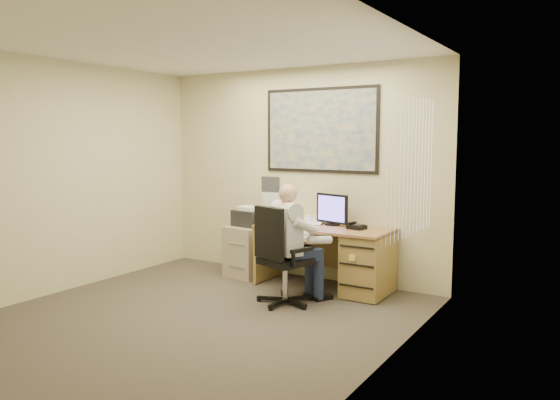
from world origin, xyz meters
The scene contains 8 objects.
room_shell centered at (0.00, 0.00, 1.35)m, with size 4.00×4.50×2.70m.
desk centered at (0.90, 1.90, 0.44)m, with size 1.60×0.97×1.12m.
world_map centered at (0.32, 2.23, 1.90)m, with size 1.56×0.03×1.06m, color #1E4C93.
wall_calendar centered at (-0.43, 2.24, 1.08)m, with size 0.28×0.01×0.42m, color white.
window_blinds centered at (1.97, 0.80, 1.55)m, with size 0.06×1.40×1.30m, color white, non-canonical shape.
filing_cabinet centered at (-0.53, 1.90, 0.39)m, with size 0.55×0.63×0.92m.
office_chair centered at (0.52, 1.04, 0.32)m, with size 0.81×0.81×1.08m.
person centered at (0.50, 1.12, 0.65)m, with size 0.53×0.76×1.31m, color silver, non-canonical shape.
Camera 1 is at (3.50, -3.90, 1.80)m, focal length 35.00 mm.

